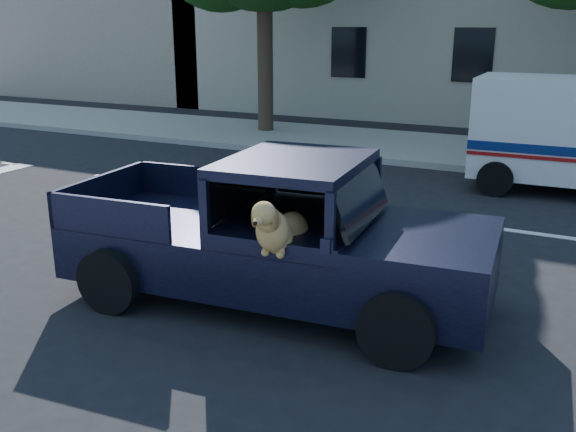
{
  "coord_description": "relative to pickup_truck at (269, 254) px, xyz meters",
  "views": [
    {
      "loc": [
        4.88,
        -6.75,
        3.14
      ],
      "look_at": [
        2.01,
        -0.99,
        1.2
      ],
      "focal_mm": 40.0,
      "sensor_mm": 36.0,
      "label": 1
    }
  ],
  "objects": [
    {
      "name": "pickup_truck",
      "position": [
        0.0,
        0.0,
        0.0
      ],
      "size": [
        4.97,
        2.6,
        1.73
      ],
      "rotation": [
        0.0,
        0.0,
        0.08
      ],
      "color": "black",
      "rests_on": "ground"
    },
    {
      "name": "lane_stripes",
      "position": [
        0.42,
        4.02,
        -0.58
      ],
      "size": [
        21.6,
        0.14,
        0.01
      ],
      "primitive_type": null,
      "color": "silver",
      "rests_on": "ground"
    },
    {
      "name": "far_sidewalk",
      "position": [
        -1.58,
        9.82,
        -0.51
      ],
      "size": [
        60.0,
        4.0,
        0.15
      ],
      "primitive_type": "cube",
      "color": "gray",
      "rests_on": "ground"
    },
    {
      "name": "building_left",
      "position": [
        -16.58,
        17.12,
        3.42
      ],
      "size": [
        12.0,
        6.0,
        8.0
      ],
      "primitive_type": "cube",
      "color": "tan",
      "rests_on": "ground"
    },
    {
      "name": "ground",
      "position": [
        -1.58,
        0.62,
        -0.58
      ],
      "size": [
        120.0,
        120.0,
        0.0
      ],
      "primitive_type": "plane",
      "color": "black",
      "rests_on": "ground"
    }
  ]
}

